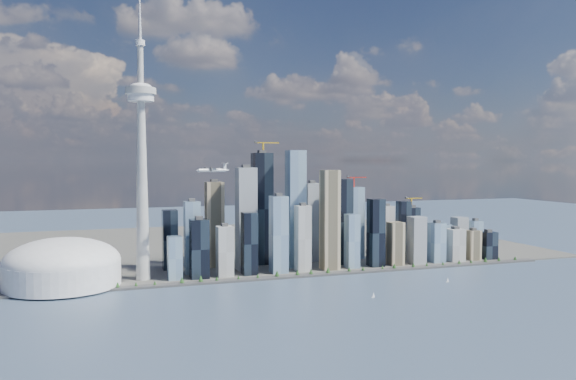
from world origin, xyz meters
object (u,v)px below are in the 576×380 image
object	(u,v)px
sailboat_west	(373,296)
sailboat_east	(448,281)
airplane	(213,170)
needle_tower	(142,156)
dome_stadium	(63,266)

from	to	relation	value
sailboat_west	sailboat_east	xyz separation A→B (m)	(185.10, 60.80, 0.04)
airplane	sailboat_east	bearing A→B (deg)	-29.18
needle_tower	sailboat_west	size ratio (longest dim) A/B	58.83
needle_tower	sailboat_east	world-z (taller)	needle_tower
dome_stadium	sailboat_east	world-z (taller)	dome_stadium
needle_tower	dome_stadium	xyz separation A→B (m)	(-140.00, -10.00, -196.40)
dome_stadium	airplane	distance (m)	318.26
needle_tower	dome_stadium	world-z (taller)	needle_tower
airplane	sailboat_west	world-z (taller)	airplane
airplane	sailboat_west	xyz separation A→B (m)	(235.85, -162.47, -207.36)
sailboat_west	sailboat_east	distance (m)	194.83
airplane	sailboat_east	distance (m)	480.13
needle_tower	sailboat_west	distance (m)	491.97
needle_tower	sailboat_east	distance (m)	616.08
airplane	sailboat_west	bearing A→B (deg)	-50.17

